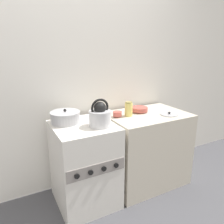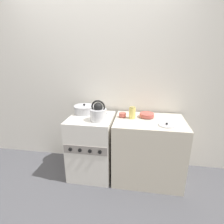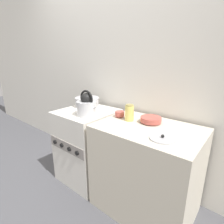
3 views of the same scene
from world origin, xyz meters
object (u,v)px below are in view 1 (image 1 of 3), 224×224
Objects in this scene: stove at (85,164)px; enamel_bowl at (139,109)px; kettle at (100,116)px; cooking_pot at (65,117)px; small_ceramic_bowl at (117,114)px; loose_pot_lid at (169,114)px; storage_jar at (129,109)px.

enamel_bowl reaches higher than stove.
kettle is 0.35m from cooking_pot.
small_ceramic_bowl reaches higher than enamel_bowl.
small_ceramic_bowl is (0.27, 0.17, -0.07)m from kettle.
enamel_bowl is 0.99× the size of loose_pot_lid.
cooking_pot is at bearing 173.17° from small_ceramic_bowl.
kettle is 1.39× the size of enamel_bowl.
storage_jar reaches higher than loose_pot_lid.
stove is at bearing -170.77° from enamel_bowl.
storage_jar is (0.13, -0.02, 0.04)m from small_ceramic_bowl.
kettle is 1.37× the size of loose_pot_lid.
enamel_bowl is at bearing 132.20° from loose_pot_lid.
loose_pot_lid is at bearing -23.38° from storage_jar.
stove is 0.72m from storage_jar.
stove is 0.60m from small_ceramic_bowl.
stove is at bearing -170.42° from small_ceramic_bowl.
small_ceramic_bowl is at bearing 32.33° from kettle.
small_ceramic_bowl is (0.53, -0.06, -0.03)m from cooking_pot.
cooking_pot is 3.09× the size of small_ceramic_bowl.
storage_jar is at bearing -160.08° from enamel_bowl.
storage_jar is 0.45m from loose_pot_lid.
cooking_pot is 1.09m from loose_pot_lid.
kettle is 2.83× the size of small_ceramic_bowl.
cooking_pot reaches higher than enamel_bowl.
enamel_bowl is 0.20m from storage_jar.
loose_pot_lid is at bearing -20.11° from small_ceramic_bowl.
storage_jar reaches higher than stove.
storage_jar is at bearing -7.19° from cooking_pot.
enamel_bowl is at bearing 19.92° from storage_jar.
kettle is at bearing -42.98° from cooking_pot.
loose_pot_lid is (1.06, -0.26, -0.05)m from cooking_pot.
storage_jar is (0.40, 0.15, -0.03)m from kettle.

